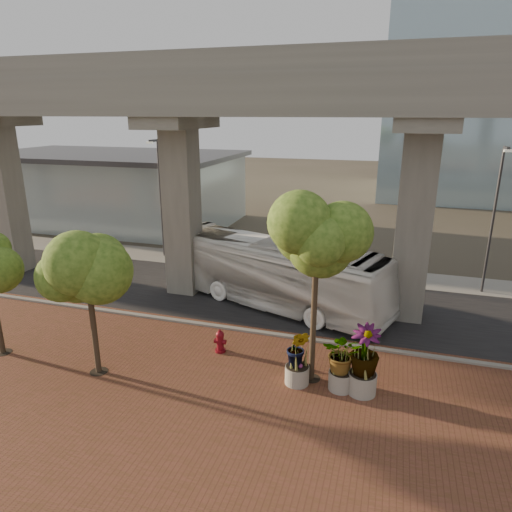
% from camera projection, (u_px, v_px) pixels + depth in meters
% --- Properties ---
extents(ground, '(160.00, 160.00, 0.00)m').
position_uv_depth(ground, '(278.00, 318.00, 22.78)').
color(ground, '#3B372B').
rests_on(ground, ground).
extents(brick_plaza, '(70.00, 13.00, 0.06)m').
position_uv_depth(brick_plaza, '(220.00, 414.00, 15.48)').
color(brick_plaza, brown).
rests_on(brick_plaza, ground).
extents(asphalt_road, '(90.00, 8.00, 0.04)m').
position_uv_depth(asphalt_road, '(288.00, 302.00, 24.60)').
color(asphalt_road, black).
rests_on(asphalt_road, ground).
extents(curb_strip, '(70.00, 0.25, 0.16)m').
position_uv_depth(curb_strip, '(268.00, 334.00, 20.93)').
color(curb_strip, gray).
rests_on(curb_strip, ground).
extents(far_sidewalk, '(90.00, 3.00, 0.06)m').
position_uv_depth(far_sidewalk, '(307.00, 270.00, 29.61)').
color(far_sidewalk, gray).
rests_on(far_sidewalk, ground).
extents(transit_viaduct, '(72.00, 5.60, 12.40)m').
position_uv_depth(transit_viaduct, '(291.00, 166.00, 22.40)').
color(transit_viaduct, gray).
rests_on(transit_viaduct, ground).
extents(station_pavilion, '(23.00, 13.00, 6.30)m').
position_uv_depth(station_pavilion, '(112.00, 187.00, 41.98)').
color(station_pavilion, '#AEC1C7').
rests_on(station_pavilion, ground).
extents(transit_bus, '(13.13, 7.07, 3.58)m').
position_uv_depth(transit_bus, '(271.00, 272.00, 23.91)').
color(transit_bus, white).
rests_on(transit_bus, ground).
extents(fire_hydrant, '(0.50, 0.45, 1.01)m').
position_uv_depth(fire_hydrant, '(220.00, 341.00, 19.30)').
color(fire_hydrant, maroon).
rests_on(fire_hydrant, ground).
extents(planter_front, '(2.04, 2.04, 2.24)m').
position_uv_depth(planter_front, '(342.00, 356.00, 16.42)').
color(planter_front, gray).
rests_on(planter_front, ground).
extents(planter_right, '(2.49, 2.49, 2.66)m').
position_uv_depth(planter_right, '(365.00, 353.00, 16.10)').
color(planter_right, gray).
rests_on(planter_right, ground).
extents(planter_left, '(2.02, 2.02, 2.22)m').
position_uv_depth(planter_left, '(298.00, 351.00, 16.78)').
color(planter_left, '#A7A497').
rests_on(planter_left, ground).
extents(street_tree_near_west, '(3.71, 3.71, 6.01)m').
position_uv_depth(street_tree_near_west, '(87.00, 268.00, 16.63)').
color(street_tree_near_west, '#433426').
rests_on(street_tree_near_west, ground).
extents(street_tree_near_east, '(3.99, 3.99, 7.26)m').
position_uv_depth(street_tree_near_east, '(317.00, 242.00, 15.84)').
color(street_tree_near_east, '#433426').
rests_on(street_tree_near_east, ground).
extents(streetlamp_west, '(0.40, 1.17, 8.06)m').
position_uv_depth(streetlamp_west, '(160.00, 191.00, 30.97)').
color(streetlamp_west, '#343339').
rests_on(streetlamp_west, ground).
extents(streetlamp_east, '(0.40, 1.17, 8.10)m').
position_uv_depth(streetlamp_east, '(495.00, 211.00, 24.44)').
color(streetlamp_east, '#323338').
rests_on(streetlamp_east, ground).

